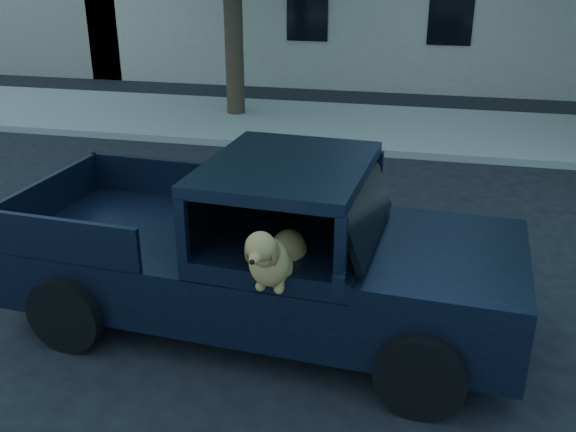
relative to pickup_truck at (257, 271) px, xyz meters
name	(u,v)px	position (x,y,z in m)	size (l,w,h in m)	color
ground	(337,370)	(1.02, -0.70, -0.65)	(120.00, 120.00, 0.00)	black
far_sidewalk	(398,129)	(1.02, 8.50, -0.58)	(60.00, 4.00, 0.15)	gray
lane_stripes	(513,246)	(3.02, 2.70, -0.64)	(21.60, 0.14, 0.01)	silver
pickup_truck	(257,271)	(0.00, 0.00, 0.00)	(5.51, 2.93, 1.92)	black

